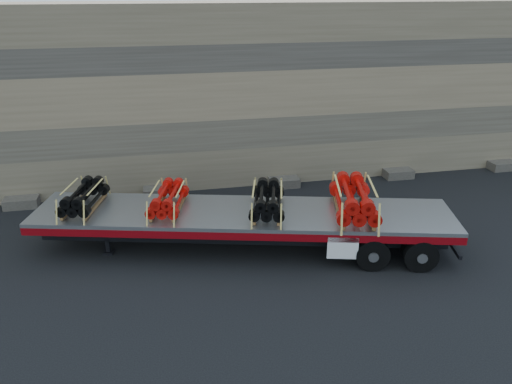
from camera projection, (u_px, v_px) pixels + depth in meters
ground at (260, 246)px, 15.68m from camera, size 120.00×120.00×0.00m
rock_wall at (227, 94)px, 20.21m from camera, size 44.00×3.00×7.00m
trailer at (243, 230)px, 15.32m from camera, size 12.84×5.49×1.26m
bundle_front at (84, 198)px, 15.16m from camera, size 1.42×2.12×0.69m
bundle_midfront at (168, 200)px, 15.05m from camera, size 1.39×2.08×0.67m
bundle_midrear at (267, 201)px, 14.91m from camera, size 1.47×2.20×0.71m
bundle_rear at (354, 200)px, 14.77m from camera, size 1.80×2.69×0.87m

